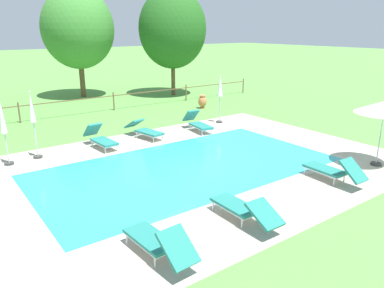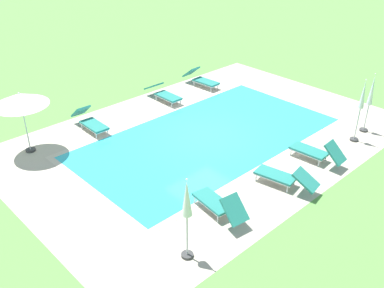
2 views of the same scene
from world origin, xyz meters
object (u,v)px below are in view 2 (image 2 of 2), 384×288
object	(u,v)px
sun_lounger_north_end	(164,93)
patio_umbrella_closed_row_centre	(371,96)
sun_lounger_south_near_corner	(284,177)
patio_umbrella_closed_row_mid_west	(187,205)
sun_lounger_north_mid	(90,121)
sun_lounger_south_mid	(202,79)
sun_lounger_north_far	(316,152)
patio_umbrella_open_foreground	(20,100)
sun_lounger_north_near_steps	(219,204)
patio_umbrella_closed_row_west	(362,103)

from	to	relation	value
sun_lounger_north_end	patio_umbrella_closed_row_centre	xyz separation A→B (m)	(-3.82, 7.74, 1.13)
sun_lounger_south_near_corner	patio_umbrella_closed_row_mid_west	distance (m)	4.57
sun_lounger_north_mid	patio_umbrella_closed_row_centre	bearing A→B (deg)	136.02
sun_lounger_north_mid	sun_lounger_south_mid	size ratio (longest dim) A/B	0.99
sun_lounger_north_far	sun_lounger_north_end	bearing A→B (deg)	-86.80
sun_lounger_north_far	patio_umbrella_closed_row_mid_west	distance (m)	6.59
patio_umbrella_open_foreground	patio_umbrella_closed_row_centre	xyz separation A→B (m)	(-10.33, 7.59, -0.55)
sun_lounger_north_near_steps	patio_umbrella_closed_row_mid_west	size ratio (longest dim) A/B	0.83
sun_lounger_south_mid	patio_umbrella_closed_row_west	size ratio (longest dim) A/B	0.81
sun_lounger_north_near_steps	patio_umbrella_closed_row_west	distance (m)	7.14
sun_lounger_south_near_corner	patio_umbrella_open_foreground	xyz separation A→B (m)	(4.85, -7.70, 1.68)
sun_lounger_south_near_corner	patio_umbrella_open_foreground	world-z (taller)	patio_umbrella_open_foreground
patio_umbrella_open_foreground	patio_umbrella_closed_row_mid_west	bearing A→B (deg)	93.42
sun_lounger_north_mid	patio_umbrella_closed_row_mid_west	world-z (taller)	patio_umbrella_closed_row_mid_west
sun_lounger_north_end	sun_lounger_south_mid	size ratio (longest dim) A/B	1.03
sun_lounger_north_far	patio_umbrella_closed_row_mid_west	xyz separation A→B (m)	(6.47, 0.36, 1.25)
sun_lounger_south_mid	patio_umbrella_closed_row_mid_west	distance (m)	11.85
sun_lounger_south_near_corner	patio_umbrella_closed_row_mid_west	bearing A→B (deg)	2.62
sun_lounger_north_far	sun_lounger_north_mid	bearing A→B (deg)	-59.47
sun_lounger_north_mid	patio_umbrella_closed_row_west	bearing A→B (deg)	131.56
sun_lounger_north_near_steps	patio_umbrella_open_foreground	size ratio (longest dim) A/B	0.87
sun_lounger_north_far	sun_lounger_south_mid	world-z (taller)	sun_lounger_north_far
sun_lounger_north_near_steps	patio_umbrella_closed_row_west	bearing A→B (deg)	176.28
patio_umbrella_closed_row_west	patio_umbrella_closed_row_mid_west	distance (m)	8.85
sun_lounger_north_mid	patio_umbrella_open_foreground	size ratio (longest dim) A/B	0.86
patio_umbrella_closed_row_west	patio_umbrella_open_foreground	bearing A→B (deg)	-39.64
sun_lounger_north_end	patio_umbrella_open_foreground	bearing A→B (deg)	1.32
sun_lounger_north_far	sun_lounger_north_end	size ratio (longest dim) A/B	0.95
sun_lounger_north_end	patio_umbrella_closed_row_west	world-z (taller)	patio_umbrella_closed_row_west
sun_lounger_north_near_steps	patio_umbrella_closed_row_mid_west	world-z (taller)	patio_umbrella_closed_row_mid_west
patio_umbrella_closed_row_mid_west	patio_umbrella_closed_row_centre	size ratio (longest dim) A/B	1.00
patio_umbrella_open_foreground	patio_umbrella_closed_row_west	xyz separation A→B (m)	(-9.33, 7.72, -0.47)
patio_umbrella_closed_row_centre	sun_lounger_north_near_steps	bearing A→B (deg)	-2.27
patio_umbrella_open_foreground	patio_umbrella_closed_row_west	distance (m)	12.12
patio_umbrella_open_foreground	patio_umbrella_closed_row_centre	bearing A→B (deg)	143.70
sun_lounger_north_near_steps	sun_lounger_south_mid	xyz separation A→B (m)	(-6.69, -7.51, -0.01)
sun_lounger_south_mid	patio_umbrella_closed_row_mid_west	xyz separation A→B (m)	(8.52, 8.14, 1.26)
sun_lounger_north_end	patio_umbrella_open_foreground	xyz separation A→B (m)	(6.51, 0.15, 1.69)
sun_lounger_north_mid	sun_lounger_south_near_corner	size ratio (longest dim) A/B	0.94
sun_lounger_north_end	sun_lounger_north_near_steps	bearing A→B (deg)	60.46
sun_lounger_south_near_corner	sun_lounger_north_mid	bearing A→B (deg)	-73.06
patio_umbrella_open_foreground	patio_umbrella_closed_row_west	bearing A→B (deg)	140.36
sun_lounger_north_far	sun_lounger_south_near_corner	world-z (taller)	sun_lounger_north_far
sun_lounger_north_near_steps	patio_umbrella_closed_row_centre	world-z (taller)	patio_umbrella_closed_row_centre
sun_lounger_north_end	patio_umbrella_closed_row_west	distance (m)	8.45
sun_lounger_south_near_corner	patio_umbrella_closed_row_mid_west	world-z (taller)	patio_umbrella_closed_row_mid_west
sun_lounger_north_far	patio_umbrella_closed_row_mid_west	size ratio (longest dim) A/B	0.82
sun_lounger_north_far	sun_lounger_north_end	distance (m)	7.70
sun_lounger_north_end	patio_umbrella_closed_row_mid_west	xyz separation A→B (m)	(6.04, 8.05, 1.28)
patio_umbrella_open_foreground	patio_umbrella_closed_row_mid_west	world-z (taller)	patio_umbrella_closed_row_mid_west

